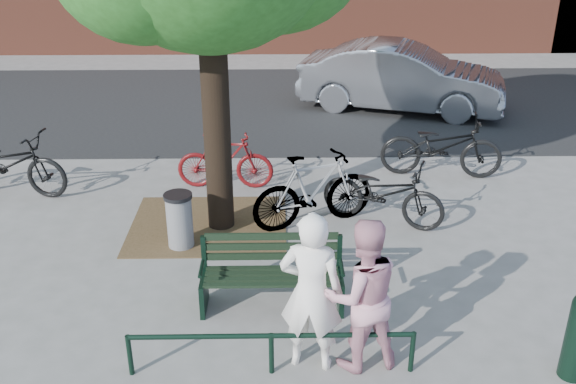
{
  "coord_description": "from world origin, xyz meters",
  "views": [
    {
      "loc": [
        0.08,
        -6.65,
        4.67
      ],
      "look_at": [
        0.21,
        1.0,
        1.12
      ],
      "focal_mm": 40.0,
      "sensor_mm": 36.0,
      "label": 1
    }
  ],
  "objects_px": {
    "park_bench": "(272,271)",
    "litter_bin": "(180,220)",
    "bicycle_c": "(383,193)",
    "parked_car": "(401,77)",
    "person_right": "(362,295)",
    "person_left": "(311,292)"
  },
  "relations": [
    {
      "from": "person_right",
      "to": "litter_bin",
      "type": "distance_m",
      "value": 3.5
    },
    {
      "from": "person_left",
      "to": "parked_car",
      "type": "distance_m",
      "value": 9.5
    },
    {
      "from": "person_left",
      "to": "parked_car",
      "type": "height_order",
      "value": "person_left"
    },
    {
      "from": "park_bench",
      "to": "person_left",
      "type": "distance_m",
      "value": 1.28
    },
    {
      "from": "litter_bin",
      "to": "park_bench",
      "type": "bearing_deg",
      "value": -47.92
    },
    {
      "from": "person_left",
      "to": "person_right",
      "type": "height_order",
      "value": "person_left"
    },
    {
      "from": "park_bench",
      "to": "person_right",
      "type": "relative_size",
      "value": 0.99
    },
    {
      "from": "person_right",
      "to": "parked_car",
      "type": "height_order",
      "value": "person_right"
    },
    {
      "from": "bicycle_c",
      "to": "parked_car",
      "type": "height_order",
      "value": "parked_car"
    },
    {
      "from": "person_right",
      "to": "parked_car",
      "type": "relative_size",
      "value": 0.37
    },
    {
      "from": "person_left",
      "to": "bicycle_c",
      "type": "height_order",
      "value": "person_left"
    },
    {
      "from": "person_right",
      "to": "parked_car",
      "type": "xyz_separation_m",
      "value": [
        2.06,
        9.14,
        -0.09
      ]
    },
    {
      "from": "park_bench",
      "to": "parked_car",
      "type": "distance_m",
      "value": 8.56
    },
    {
      "from": "person_left",
      "to": "bicycle_c",
      "type": "distance_m",
      "value": 3.58
    },
    {
      "from": "park_bench",
      "to": "litter_bin",
      "type": "distance_m",
      "value": 1.99
    },
    {
      "from": "person_right",
      "to": "bicycle_c",
      "type": "bearing_deg",
      "value": -115.05
    },
    {
      "from": "park_bench",
      "to": "litter_bin",
      "type": "bearing_deg",
      "value": 132.08
    },
    {
      "from": "park_bench",
      "to": "person_right",
      "type": "height_order",
      "value": "person_right"
    },
    {
      "from": "bicycle_c",
      "to": "parked_car",
      "type": "distance_m",
      "value": 5.97
    },
    {
      "from": "litter_bin",
      "to": "bicycle_c",
      "type": "bearing_deg",
      "value": 13.17
    },
    {
      "from": "bicycle_c",
      "to": "park_bench",
      "type": "bearing_deg",
      "value": 166.89
    },
    {
      "from": "parked_car",
      "to": "litter_bin",
      "type": "bearing_deg",
      "value": 164.22
    }
  ]
}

